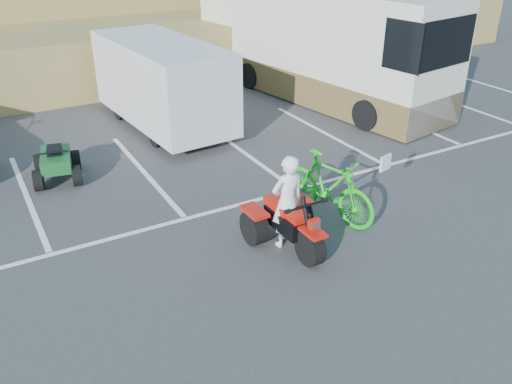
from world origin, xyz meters
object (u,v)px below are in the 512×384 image
cargo_trailer (162,82)px  rv_motorhome (314,49)px  quad_atv_green (60,179)px  rider (287,202)px  green_dirt_bike (328,187)px  red_trike_atv (291,247)px

cargo_trailer → rv_motorhome: 5.62m
quad_atv_green → cargo_trailer: bearing=43.3°
rv_motorhome → rider: bearing=-136.8°
rider → cargo_trailer: size_ratio=0.34×
rider → cargo_trailer: cargo_trailer is taller
rider → green_dirt_bike: rider is taller
red_trike_atv → cargo_trailer: bearing=86.3°
green_dirt_bike → quad_atv_green: green_dirt_bike is taller
rider → rv_motorhome: (5.93, 7.69, 0.64)m
rider → quad_atv_green: bearing=-59.0°
red_trike_atv → quad_atv_green: size_ratio=1.26×
red_trike_atv → cargo_trailer: size_ratio=0.33×
rider → cargo_trailer: 7.25m
red_trike_atv → green_dirt_bike: (1.29, 0.63, 0.69)m
green_dirt_bike → rider: bearing=-173.8°
green_dirt_bike → quad_atv_green: size_ratio=1.64×
rider → green_dirt_bike: (1.29, 0.48, -0.22)m
rider → rv_motorhome: size_ratio=0.18×
cargo_trailer → green_dirt_bike: bearing=-86.5°
rv_motorhome → quad_atv_green: rv_motorhome is taller
cargo_trailer → rider: bearing=-97.2°
rider → cargo_trailer: (0.33, 7.23, 0.42)m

